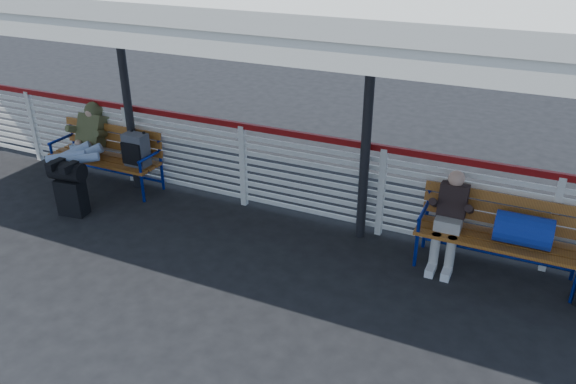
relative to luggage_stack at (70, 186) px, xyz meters
The scene contains 7 objects.
ground 2.16m from the luggage_stack, 17.55° to the right, with size 60.00×60.00×0.00m, color black.
fence 2.39m from the luggage_stack, 31.94° to the left, with size 12.08×0.08×1.24m.
luggage_stack is the anchor object (origin of this frame).
bench_left 1.00m from the luggage_stack, 88.49° to the left, with size 1.80×0.56×0.95m.
bench_right 5.70m from the luggage_stack, ahead, with size 1.80×0.56×0.92m.
traveler_man 0.78m from the luggage_stack, 118.63° to the left, with size 0.93×1.55×0.77m.
companion_person 5.02m from the luggage_stack, 10.65° to the left, with size 0.32×0.66×1.15m.
Camera 1 is at (3.62, -4.39, 3.72)m, focal length 35.00 mm.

